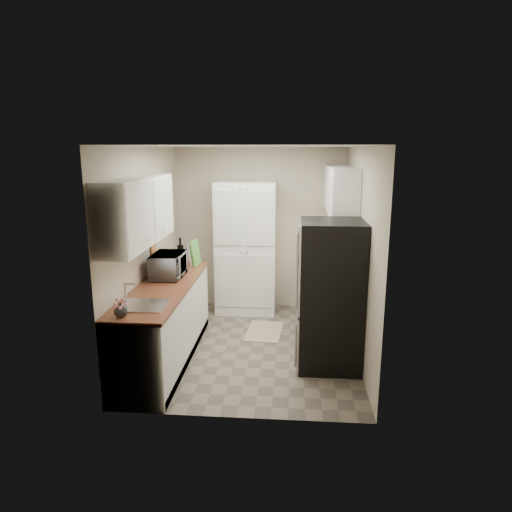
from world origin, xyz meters
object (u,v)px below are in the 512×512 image
(wine_bottle, at_px, (181,252))
(toaster_oven, at_px, (332,248))
(pantry_cabinet, at_px, (246,248))
(microwave, at_px, (168,265))
(electric_range, at_px, (327,303))
(refrigerator, at_px, (330,295))

(wine_bottle, height_order, toaster_oven, wine_bottle)
(pantry_cabinet, xyz_separation_m, toaster_oven, (1.28, -0.08, 0.04))
(wine_bottle, distance_m, toaster_oven, 2.21)
(microwave, bearing_deg, electric_range, -77.54)
(toaster_oven, bearing_deg, electric_range, -80.89)
(microwave, height_order, wine_bottle, wine_bottle)
(pantry_cabinet, xyz_separation_m, refrigerator, (1.14, -1.73, -0.15))
(electric_range, bearing_deg, toaster_oven, 82.78)
(refrigerator, distance_m, toaster_oven, 1.66)
(refrigerator, distance_m, microwave, 2.00)
(pantry_cabinet, xyz_separation_m, electric_range, (1.17, -0.93, -0.52))
(pantry_cabinet, xyz_separation_m, wine_bottle, (-0.82, -0.76, 0.09))
(electric_range, bearing_deg, refrigerator, -92.48)
(wine_bottle, relative_size, toaster_oven, 0.83)
(wine_bottle, bearing_deg, refrigerator, -26.30)
(electric_range, height_order, toaster_oven, toaster_oven)
(pantry_cabinet, relative_size, wine_bottle, 5.85)
(electric_range, height_order, wine_bottle, wine_bottle)
(wine_bottle, bearing_deg, pantry_cabinet, 42.77)
(pantry_cabinet, relative_size, toaster_oven, 4.85)
(refrigerator, bearing_deg, wine_bottle, 153.70)
(electric_range, xyz_separation_m, wine_bottle, (-1.99, 0.17, 0.61))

